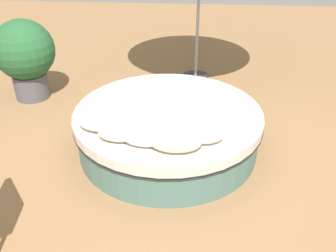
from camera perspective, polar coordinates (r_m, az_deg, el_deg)
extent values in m
plane|color=olive|center=(4.57, 0.00, -3.40)|extent=(16.00, 16.00, 0.00)
cylinder|color=#4C726B|center=(4.46, 0.00, -1.27)|extent=(2.17, 2.17, 0.40)
cylinder|color=black|center=(4.35, 0.00, 0.97)|extent=(2.24, 2.24, 0.02)
cylinder|color=beige|center=(4.32, 0.00, 1.69)|extent=(2.23, 2.23, 0.12)
ellipsoid|color=white|center=(3.97, -10.36, 0.97)|extent=(0.52, 0.38, 0.20)
ellipsoid|color=beige|center=(3.76, -7.63, -1.03)|extent=(0.45, 0.29, 0.15)
ellipsoid|color=white|center=(3.64, -3.44, -1.45)|extent=(0.52, 0.29, 0.21)
ellipsoid|color=beige|center=(3.55, 1.15, -2.25)|extent=(0.54, 0.31, 0.22)
ellipsoid|color=beige|center=(3.71, 5.16, -1.26)|extent=(0.48, 0.29, 0.17)
cylinder|color=#262628|center=(6.43, 4.32, 7.66)|extent=(0.44, 0.44, 0.08)
cylinder|color=#99999E|center=(6.08, 4.75, 17.36)|extent=(0.05, 0.05, 2.31)
cylinder|color=#4C4C51|center=(6.11, -20.63, 5.96)|extent=(0.52, 0.52, 0.39)
sphere|color=#23562D|center=(5.91, -21.67, 11.04)|extent=(0.90, 0.90, 0.90)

